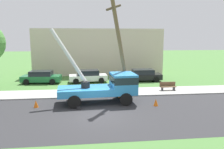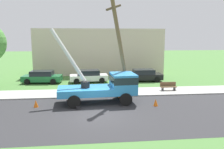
{
  "view_description": "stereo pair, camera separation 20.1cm",
  "coord_description": "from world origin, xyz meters",
  "px_view_note": "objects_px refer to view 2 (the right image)",
  "views": [
    {
      "loc": [
        -0.92,
        -15.17,
        5.31
      ],
      "look_at": [
        1.3,
        3.78,
        2.15
      ],
      "focal_mm": 36.62,
      "sensor_mm": 36.0,
      "label": 1
    },
    {
      "loc": [
        -0.72,
        -15.19,
        5.31
      ],
      "look_at": [
        1.3,
        3.78,
        2.15
      ],
      "focal_mm": 36.62,
      "sensor_mm": 36.0,
      "label": 2
    }
  ],
  "objects_px": {
    "traffic_cone_ahead": "(156,102)",
    "parked_sedan_black": "(144,75)",
    "parked_sedan_green": "(42,77)",
    "utility_truck": "(107,85)",
    "leaning_utility_pole": "(120,47)",
    "traffic_cone_curbside": "(120,95)",
    "parked_sedan_white": "(89,76)",
    "park_bench": "(168,87)",
    "traffic_cone_behind": "(36,104)"
  },
  "relations": [
    {
      "from": "parked_sedan_white",
      "to": "traffic_cone_behind",
      "type": "bearing_deg",
      "value": -113.4
    },
    {
      "from": "parked_sedan_green",
      "to": "parked_sedan_white",
      "type": "distance_m",
      "value": 5.39
    },
    {
      "from": "parked_sedan_green",
      "to": "utility_truck",
      "type": "bearing_deg",
      "value": -51.79
    },
    {
      "from": "traffic_cone_ahead",
      "to": "traffic_cone_behind",
      "type": "height_order",
      "value": "same"
    },
    {
      "from": "utility_truck",
      "to": "parked_sedan_green",
      "type": "relative_size",
      "value": 1.53
    },
    {
      "from": "parked_sedan_green",
      "to": "parked_sedan_white",
      "type": "bearing_deg",
      "value": -0.71
    },
    {
      "from": "parked_sedan_green",
      "to": "parked_sedan_white",
      "type": "xyz_separation_m",
      "value": [
        5.39,
        -0.07,
        0.0
      ]
    },
    {
      "from": "traffic_cone_behind",
      "to": "parked_sedan_green",
      "type": "height_order",
      "value": "parked_sedan_green"
    },
    {
      "from": "parked_sedan_white",
      "to": "leaning_utility_pole",
      "type": "bearing_deg",
      "value": -70.51
    },
    {
      "from": "leaning_utility_pole",
      "to": "park_bench",
      "type": "distance_m",
      "value": 6.81
    },
    {
      "from": "parked_sedan_black",
      "to": "park_bench",
      "type": "distance_m",
      "value": 5.51
    },
    {
      "from": "utility_truck",
      "to": "traffic_cone_behind",
      "type": "relative_size",
      "value": 12.34
    },
    {
      "from": "traffic_cone_ahead",
      "to": "parked_sedan_black",
      "type": "bearing_deg",
      "value": 81.52
    },
    {
      "from": "traffic_cone_behind",
      "to": "parked_sedan_green",
      "type": "bearing_deg",
      "value": 97.88
    },
    {
      "from": "traffic_cone_behind",
      "to": "parked_sedan_green",
      "type": "xyz_separation_m",
      "value": [
        -1.31,
        9.48,
        0.43
      ]
    },
    {
      "from": "traffic_cone_behind",
      "to": "parked_sedan_black",
      "type": "relative_size",
      "value": 0.13
    },
    {
      "from": "leaning_utility_pole",
      "to": "parked_sedan_green",
      "type": "bearing_deg",
      "value": 136.58
    },
    {
      "from": "parked_sedan_green",
      "to": "traffic_cone_ahead",
      "type": "bearing_deg",
      "value": -44.06
    },
    {
      "from": "parked_sedan_white",
      "to": "parked_sedan_black",
      "type": "distance_m",
      "value": 6.59
    },
    {
      "from": "utility_truck",
      "to": "parked_sedan_green",
      "type": "xyz_separation_m",
      "value": [
        -6.85,
        8.7,
        -0.7
      ]
    },
    {
      "from": "traffic_cone_ahead",
      "to": "traffic_cone_curbside",
      "type": "relative_size",
      "value": 1.0
    },
    {
      "from": "parked_sedan_green",
      "to": "parked_sedan_black",
      "type": "bearing_deg",
      "value": -0.67
    },
    {
      "from": "leaning_utility_pole",
      "to": "parked_sedan_green",
      "type": "distance_m",
      "value": 11.72
    },
    {
      "from": "traffic_cone_ahead",
      "to": "leaning_utility_pole",
      "type": "bearing_deg",
      "value": 133.9
    },
    {
      "from": "utility_truck",
      "to": "traffic_cone_curbside",
      "type": "height_order",
      "value": "utility_truck"
    },
    {
      "from": "parked_sedan_green",
      "to": "park_bench",
      "type": "height_order",
      "value": "parked_sedan_green"
    },
    {
      "from": "park_bench",
      "to": "leaning_utility_pole",
      "type": "bearing_deg",
      "value": -157.5
    },
    {
      "from": "parked_sedan_green",
      "to": "parked_sedan_white",
      "type": "relative_size",
      "value": 1.0
    },
    {
      "from": "utility_truck",
      "to": "park_bench",
      "type": "relative_size",
      "value": 4.32
    },
    {
      "from": "parked_sedan_green",
      "to": "traffic_cone_curbside",
      "type": "bearing_deg",
      "value": -42.96
    },
    {
      "from": "traffic_cone_behind",
      "to": "parked_sedan_black",
      "type": "xyz_separation_m",
      "value": [
        10.66,
        9.34,
        0.43
      ]
    },
    {
      "from": "traffic_cone_ahead",
      "to": "park_bench",
      "type": "distance_m",
      "value": 5.34
    },
    {
      "from": "leaning_utility_pole",
      "to": "parked_sedan_white",
      "type": "relative_size",
      "value": 1.93
    },
    {
      "from": "traffic_cone_ahead",
      "to": "parked_sedan_green",
      "type": "height_order",
      "value": "parked_sedan_green"
    },
    {
      "from": "utility_truck",
      "to": "parked_sedan_white",
      "type": "relative_size",
      "value": 1.53
    },
    {
      "from": "utility_truck",
      "to": "leaning_utility_pole",
      "type": "bearing_deg",
      "value": 41.5
    },
    {
      "from": "traffic_cone_behind",
      "to": "traffic_cone_curbside",
      "type": "bearing_deg",
      "value": 16.57
    },
    {
      "from": "traffic_cone_curbside",
      "to": "parked_sedan_white",
      "type": "distance_m",
      "value": 7.88
    },
    {
      "from": "traffic_cone_ahead",
      "to": "parked_sedan_white",
      "type": "bearing_deg",
      "value": 116.83
    },
    {
      "from": "utility_truck",
      "to": "traffic_cone_ahead",
      "type": "distance_m",
      "value": 4.07
    },
    {
      "from": "traffic_cone_ahead",
      "to": "traffic_cone_curbside",
      "type": "distance_m",
      "value": 3.62
    },
    {
      "from": "leaning_utility_pole",
      "to": "parked_sedan_green",
      "type": "relative_size",
      "value": 1.93
    },
    {
      "from": "utility_truck",
      "to": "park_bench",
      "type": "distance_m",
      "value": 7.12
    },
    {
      "from": "traffic_cone_behind",
      "to": "traffic_cone_curbside",
      "type": "relative_size",
      "value": 1.0
    },
    {
      "from": "parked_sedan_white",
      "to": "parked_sedan_black",
      "type": "height_order",
      "value": "same"
    },
    {
      "from": "traffic_cone_behind",
      "to": "traffic_cone_curbside",
      "type": "distance_m",
      "value": 7.01
    },
    {
      "from": "traffic_cone_behind",
      "to": "leaning_utility_pole",
      "type": "bearing_deg",
      "value": 15.33
    },
    {
      "from": "utility_truck",
      "to": "traffic_cone_behind",
      "type": "distance_m",
      "value": 5.71
    },
    {
      "from": "leaning_utility_pole",
      "to": "parked_sedan_black",
      "type": "height_order",
      "value": "leaning_utility_pole"
    },
    {
      "from": "traffic_cone_ahead",
      "to": "parked_sedan_black",
      "type": "xyz_separation_m",
      "value": [
        1.49,
        10.01,
        0.43
      ]
    }
  ]
}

